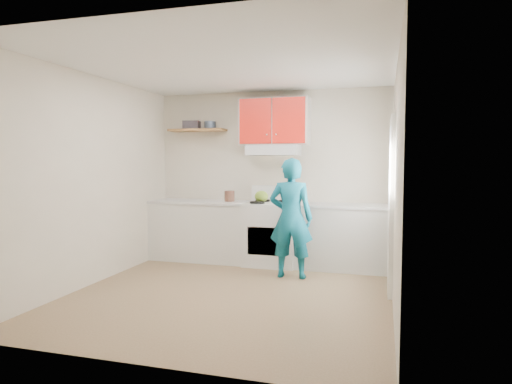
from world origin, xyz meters
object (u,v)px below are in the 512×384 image
(stove, at_px, (272,234))
(tin, at_px, (210,125))
(kettle, at_px, (261,196))
(person, at_px, (291,218))
(crock, at_px, (229,197))

(stove, relative_size, tin, 5.04)
(stove, distance_m, kettle, 0.58)
(person, bearing_deg, tin, -31.07)
(stove, relative_size, crock, 4.99)
(kettle, xyz_separation_m, crock, (-0.49, -0.03, -0.01))
(stove, bearing_deg, person, -57.10)
(person, bearing_deg, stove, -59.24)
(tin, distance_m, crock, 1.16)
(crock, xyz_separation_m, person, (1.09, -0.67, -0.20))
(crock, height_order, person, person)
(tin, bearing_deg, crock, -19.54)
(crock, bearing_deg, tin, 160.46)
(tin, bearing_deg, stove, -8.30)
(stove, bearing_deg, tin, 171.70)
(kettle, bearing_deg, stove, -14.95)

